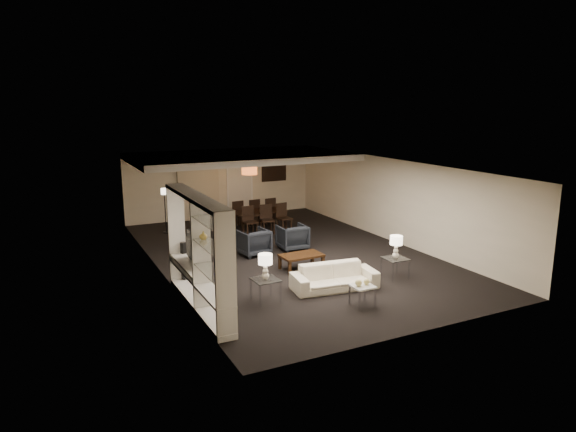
% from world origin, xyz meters
% --- Properties ---
extents(floor, '(11.00, 11.00, 0.00)m').
position_xyz_m(floor, '(0.00, 0.00, 0.00)').
color(floor, black).
rests_on(floor, ground).
extents(ceiling, '(7.00, 11.00, 0.02)m').
position_xyz_m(ceiling, '(0.00, 0.00, 2.50)').
color(ceiling, silver).
rests_on(ceiling, ground).
extents(wall_back, '(7.00, 0.02, 2.50)m').
position_xyz_m(wall_back, '(0.00, 5.50, 1.25)').
color(wall_back, beige).
rests_on(wall_back, ground).
extents(wall_front, '(7.00, 0.02, 2.50)m').
position_xyz_m(wall_front, '(0.00, -5.50, 1.25)').
color(wall_front, beige).
rests_on(wall_front, ground).
extents(wall_left, '(0.02, 11.00, 2.50)m').
position_xyz_m(wall_left, '(-3.50, 0.00, 1.25)').
color(wall_left, beige).
rests_on(wall_left, ground).
extents(wall_right, '(0.02, 11.00, 2.50)m').
position_xyz_m(wall_right, '(3.50, 0.00, 1.25)').
color(wall_right, beige).
rests_on(wall_right, ground).
extents(ceiling_soffit, '(7.00, 4.00, 0.20)m').
position_xyz_m(ceiling_soffit, '(0.00, 3.50, 2.40)').
color(ceiling_soffit, silver).
rests_on(ceiling_soffit, ceiling).
extents(curtains, '(1.50, 0.12, 2.40)m').
position_xyz_m(curtains, '(-0.90, 5.42, 1.20)').
color(curtains, beige).
rests_on(curtains, wall_back).
extents(door, '(0.90, 0.05, 2.10)m').
position_xyz_m(door, '(0.70, 5.47, 1.05)').
color(door, silver).
rests_on(door, wall_back).
extents(painting, '(0.95, 0.04, 0.65)m').
position_xyz_m(painting, '(2.10, 5.46, 1.55)').
color(painting, '#142D38').
rests_on(painting, wall_back).
extents(media_unit, '(0.38, 3.40, 2.35)m').
position_xyz_m(media_unit, '(-3.31, -2.60, 1.18)').
color(media_unit, white).
rests_on(media_unit, wall_left).
extents(pendant_light, '(0.52, 0.52, 0.24)m').
position_xyz_m(pendant_light, '(0.30, 3.50, 1.92)').
color(pendant_light, '#D8591E').
rests_on(pendant_light, ceiling_soffit).
extents(sofa, '(2.01, 0.99, 0.56)m').
position_xyz_m(sofa, '(-0.25, -2.87, 0.28)').
color(sofa, beige).
rests_on(sofa, floor).
extents(coffee_table, '(1.08, 0.66, 0.38)m').
position_xyz_m(coffee_table, '(-0.25, -1.27, 0.19)').
color(coffee_table, black).
rests_on(coffee_table, floor).
extents(armchair_left, '(0.85, 0.87, 0.72)m').
position_xyz_m(armchair_left, '(-0.85, 0.43, 0.36)').
color(armchair_left, black).
rests_on(armchair_left, floor).
extents(armchair_right, '(0.80, 0.82, 0.72)m').
position_xyz_m(armchair_right, '(0.35, 0.43, 0.36)').
color(armchair_right, black).
rests_on(armchair_right, floor).
extents(side_table_left, '(0.55, 0.55, 0.49)m').
position_xyz_m(side_table_left, '(-1.95, -2.87, 0.25)').
color(side_table_left, white).
rests_on(side_table_left, floor).
extents(side_table_right, '(0.54, 0.54, 0.49)m').
position_xyz_m(side_table_right, '(1.45, -2.87, 0.25)').
color(side_table_right, silver).
rests_on(side_table_right, floor).
extents(table_lamp_left, '(0.32, 0.32, 0.55)m').
position_xyz_m(table_lamp_left, '(-1.95, -2.87, 0.77)').
color(table_lamp_left, '#F1E5CC').
rests_on(table_lamp_left, side_table_left).
extents(table_lamp_right, '(0.31, 0.31, 0.55)m').
position_xyz_m(table_lamp_right, '(1.45, -2.87, 0.77)').
color(table_lamp_right, '#EDE2C8').
rests_on(table_lamp_right, side_table_right).
extents(marble_table, '(0.45, 0.45, 0.44)m').
position_xyz_m(marble_table, '(-0.25, -3.97, 0.22)').
color(marble_table, white).
rests_on(marble_table, floor).
extents(gold_gourd_a, '(0.14, 0.14, 0.14)m').
position_xyz_m(gold_gourd_a, '(-0.35, -3.97, 0.51)').
color(gold_gourd_a, '#EDDB7D').
rests_on(gold_gourd_a, marble_table).
extents(gold_gourd_b, '(0.12, 0.12, 0.12)m').
position_xyz_m(gold_gourd_b, '(-0.15, -3.97, 0.50)').
color(gold_gourd_b, '#D1C26E').
rests_on(gold_gourd_b, marble_table).
extents(television, '(1.12, 0.15, 0.64)m').
position_xyz_m(television, '(-3.28, -1.94, 1.07)').
color(television, black).
rests_on(television, media_unit).
extents(vase_blue, '(0.15, 0.15, 0.16)m').
position_xyz_m(vase_blue, '(-3.31, -3.85, 1.14)').
color(vase_blue, navy).
rests_on(vase_blue, media_unit).
extents(vase_amber, '(0.15, 0.15, 0.16)m').
position_xyz_m(vase_amber, '(-3.31, -3.03, 1.64)').
color(vase_amber, gold).
rests_on(vase_amber, media_unit).
extents(floor_speaker, '(0.15, 0.15, 1.01)m').
position_xyz_m(floor_speaker, '(-3.20, -1.07, 0.50)').
color(floor_speaker, black).
rests_on(floor_speaker, floor).
extents(dining_table, '(1.85, 1.15, 0.62)m').
position_xyz_m(dining_table, '(0.46, 3.07, 0.31)').
color(dining_table, black).
rests_on(dining_table, floor).
extents(chair_nl, '(0.43, 0.43, 0.92)m').
position_xyz_m(chair_nl, '(-0.14, 2.42, 0.46)').
color(chair_nl, black).
rests_on(chair_nl, floor).
extents(chair_nm, '(0.48, 0.48, 0.92)m').
position_xyz_m(chair_nm, '(0.46, 2.42, 0.46)').
color(chair_nm, black).
rests_on(chair_nm, floor).
extents(chair_nr, '(0.47, 0.47, 0.92)m').
position_xyz_m(chair_nr, '(1.06, 2.42, 0.46)').
color(chair_nr, black).
rests_on(chair_nr, floor).
extents(chair_fl, '(0.46, 0.46, 0.92)m').
position_xyz_m(chair_fl, '(-0.14, 3.72, 0.46)').
color(chair_fl, black).
rests_on(chair_fl, floor).
extents(chair_fm, '(0.48, 0.48, 0.92)m').
position_xyz_m(chair_fm, '(0.46, 3.72, 0.46)').
color(chair_fm, black).
rests_on(chair_fm, floor).
extents(chair_fr, '(0.46, 0.46, 0.92)m').
position_xyz_m(chair_fr, '(1.06, 3.72, 0.46)').
color(chair_fr, black).
rests_on(chair_fr, floor).
extents(floor_lamp, '(0.22, 0.22, 1.45)m').
position_xyz_m(floor_lamp, '(-2.44, 4.00, 0.73)').
color(floor_lamp, black).
rests_on(floor_lamp, floor).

